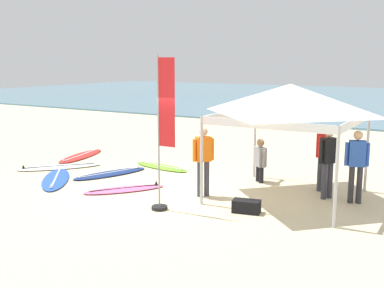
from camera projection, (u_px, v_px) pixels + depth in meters
name	position (u px, v px, depth m)	size (l,w,h in m)	color
ground_plane	(161.00, 194.00, 11.73)	(80.00, 80.00, 0.00)	beige
sea	(382.00, 100.00, 38.65)	(80.00, 36.00, 0.10)	#568499
canopy_tent	(290.00, 99.00, 11.02)	(3.16, 3.16, 2.75)	#B7B7BC
surfboard_pink	(125.00, 189.00, 12.05)	(1.73, 2.01, 0.19)	pink
surfboard_blue	(56.00, 179.00, 13.08)	(2.19, 2.40, 0.19)	blue
surfboard_navy	(111.00, 173.00, 13.73)	(1.39, 2.42, 0.19)	navy
surfboard_lime	(161.00, 167.00, 14.60)	(2.13, 0.90, 0.19)	#7AD12D
surfboard_red	(81.00, 156.00, 16.25)	(1.24, 2.62, 0.19)	red
surfboard_white	(59.00, 167.00, 14.58)	(2.16, 2.40, 0.19)	white
person_orange	(203.00, 157.00, 11.38)	(0.40, 0.44, 1.71)	#383842
person_black	(328.00, 158.00, 11.19)	(0.38, 0.48, 1.71)	#383842
person_blue	(357.00, 162.00, 10.83)	(0.52, 0.33, 1.71)	#2D2D33
person_red	(321.00, 152.00, 11.93)	(0.27, 0.55, 1.71)	#383842
person_grey	(260.00, 159.00, 12.78)	(0.44, 0.40, 1.20)	black
banner_flag	(163.00, 141.00, 10.20)	(0.60, 0.36, 3.40)	#99999E
gear_bag_near_tent	(246.00, 206.00, 10.29)	(0.60, 0.32, 0.28)	black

